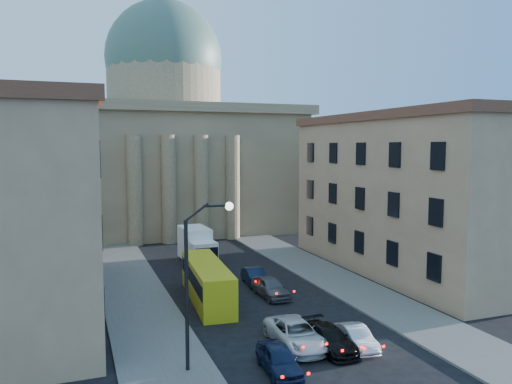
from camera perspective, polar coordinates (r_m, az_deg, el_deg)
sidewalk_left at (r=36.74m, az=-12.85°, el=-13.31°), size 5.00×60.00×0.15m
sidewalk_right at (r=42.25m, az=11.11°, el=-10.79°), size 5.00×60.00×0.15m
church at (r=73.17m, az=-10.25°, el=5.36°), size 68.02×28.76×36.60m
building_left at (r=39.04m, az=-26.33°, el=-1.56°), size 11.60×26.60×14.70m
building_right at (r=48.93m, az=17.34°, el=0.04°), size 11.60×26.60×14.70m
street_lamp at (r=26.06m, az=-6.80°, el=-9.04°), size 2.62×0.44×8.83m
car_left_near at (r=27.21m, az=2.64°, el=-18.58°), size 2.00×4.28×1.42m
car_right_near at (r=30.77m, az=11.41°, el=-15.96°), size 1.69×3.86×1.23m
car_left_mid at (r=30.45m, az=4.57°, el=-15.84°), size 2.66×5.47×1.50m
car_right_mid at (r=30.22m, az=8.37°, el=-16.21°), size 2.07×4.68×1.34m
car_right_far at (r=39.45m, az=1.65°, el=-10.81°), size 1.98×4.58×1.54m
car_right_distant at (r=42.65m, az=-0.12°, el=-9.66°), size 1.77×4.33×1.40m
city_bus at (r=38.44m, az=-5.63°, el=-10.04°), size 3.13×10.47×2.91m
box_truck at (r=50.50m, az=-6.75°, el=-6.23°), size 2.70×6.39×3.46m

